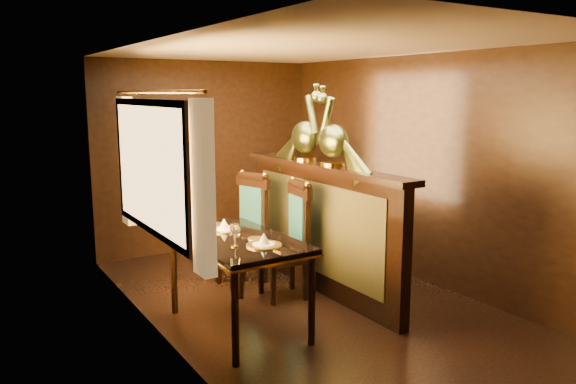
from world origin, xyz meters
The scene contains 8 objects.
ground centered at (0.00, 0.00, 0.00)m, with size 5.00×5.00×0.00m, color black.
room_shell centered at (-0.09, 0.02, 1.58)m, with size 3.04×5.04×2.52m.
partition centered at (0.32, 0.30, 0.71)m, with size 0.26×2.70×1.36m.
dining_table centered at (-0.86, -0.12, 0.76)m, with size 0.87×1.42×1.03m.
chair_left centered at (0.00, 0.31, 0.64)m, with size 0.50×0.52×1.22m.
chair_right centered at (-0.17, 0.97, 0.65)m, with size 0.55×0.56×1.24m.
peacock_left centered at (0.33, 0.09, 1.76)m, with size 0.25×0.67×0.80m, color #1A5033, non-canonical shape.
peacock_right centered at (0.33, 0.60, 1.77)m, with size 0.26×0.69×0.82m, color #1A5033, non-canonical shape.
Camera 1 is at (-2.98, -4.41, 2.09)m, focal length 35.00 mm.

